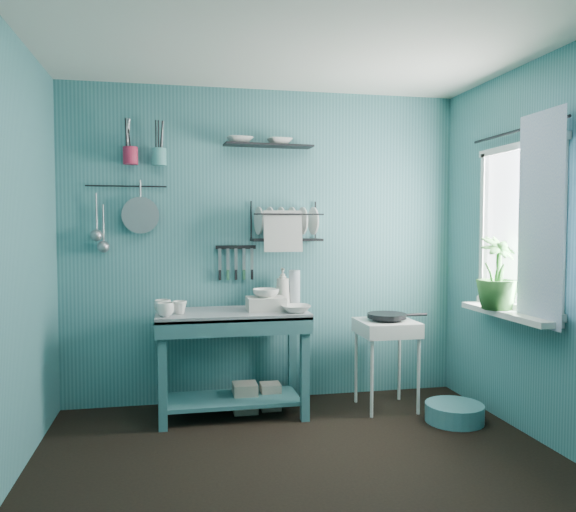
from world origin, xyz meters
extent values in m
plane|color=black|center=(0.00, 0.00, 0.00)|extent=(3.20, 3.20, 0.00)
plane|color=silver|center=(0.00, 0.00, 2.50)|extent=(3.20, 3.20, 0.00)
plane|color=#3A7478|center=(0.00, 1.50, 1.25)|extent=(3.20, 0.00, 3.20)
plane|color=#3A7478|center=(0.00, -1.50, 1.25)|extent=(3.20, 0.00, 3.20)
plane|color=#3A7478|center=(1.60, 0.00, 1.25)|extent=(0.00, 3.00, 3.00)
cube|color=#34696D|center=(-0.32, 1.13, 0.39)|extent=(1.19, 0.77, 0.78)
imported|color=silver|center=(-0.80, 0.97, 0.83)|extent=(0.12, 0.12, 0.10)
imported|color=silver|center=(-0.70, 1.07, 0.83)|extent=(0.14, 0.14, 0.09)
imported|color=silver|center=(-0.82, 1.13, 0.83)|extent=(0.17, 0.17, 0.10)
cube|color=beige|center=(-0.07, 1.11, 0.83)|extent=(0.28, 0.22, 0.10)
imported|color=silver|center=(-0.07, 1.11, 0.91)|extent=(0.20, 0.19, 0.06)
imported|color=beige|center=(0.10, 1.33, 0.93)|extent=(0.12, 0.12, 0.30)
cylinder|color=#B3C1C8|center=(0.20, 1.35, 0.92)|extent=(0.09, 0.09, 0.28)
imported|color=silver|center=(0.13, 0.98, 0.81)|extent=(0.22, 0.22, 0.05)
cube|color=silver|center=(0.87, 1.06, 0.34)|extent=(0.48, 0.48, 0.68)
cylinder|color=black|center=(0.87, 1.06, 0.72)|extent=(0.30, 0.30, 0.03)
cube|color=black|center=(-0.25, 1.47, 1.24)|extent=(0.32, 0.02, 0.03)
cube|color=black|center=(0.14, 1.37, 1.45)|extent=(0.58, 0.31, 0.32)
cube|color=black|center=(0.01, 1.40, 2.04)|extent=(0.71, 0.22, 0.01)
imported|color=silver|center=(-0.22, 1.40, 2.05)|extent=(0.22, 0.22, 0.05)
imported|color=silver|center=(0.09, 1.40, 2.02)|extent=(0.21, 0.21, 0.05)
cylinder|color=#B4213F|center=(-1.05, 1.42, 1.94)|extent=(0.11, 0.11, 0.13)
cylinder|color=teal|center=(-0.84, 1.42, 1.94)|extent=(0.11, 0.11, 0.13)
cylinder|color=gray|center=(-0.98, 1.45, 1.49)|extent=(0.28, 0.03, 0.28)
cylinder|color=gray|center=(-1.30, 1.46, 1.51)|extent=(0.01, 0.01, 0.30)
cylinder|color=gray|center=(-1.26, 1.46, 1.42)|extent=(0.01, 0.01, 0.30)
cylinder|color=black|center=(-1.08, 1.47, 1.71)|extent=(0.60, 0.01, 0.01)
plane|color=white|center=(1.59, 0.45, 1.40)|extent=(0.00, 1.10, 1.10)
cube|color=silver|center=(1.50, 0.45, 0.81)|extent=(0.16, 0.95, 0.04)
plane|color=white|center=(1.52, 0.15, 1.45)|extent=(0.00, 1.35, 1.35)
cylinder|color=black|center=(1.54, 0.45, 2.05)|extent=(0.02, 1.05, 0.02)
imported|color=#2D6A2A|center=(1.47, 0.53, 1.08)|extent=(0.36, 0.36, 0.51)
cube|color=gray|center=(-0.22, 1.18, 0.11)|extent=(0.18, 0.18, 0.22)
cube|color=gray|center=(-0.02, 1.21, 0.10)|extent=(0.15, 0.15, 0.20)
cylinder|color=teal|center=(1.24, 0.67, 0.07)|extent=(0.42, 0.42, 0.13)
camera|label=1|loc=(-0.73, -2.99, 1.41)|focal=35.00mm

